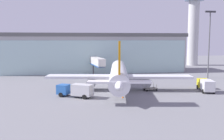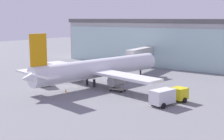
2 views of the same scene
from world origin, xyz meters
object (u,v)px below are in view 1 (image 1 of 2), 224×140
Objects in this scene: baggage_cart at (150,88)px; control_tower at (194,20)px; apron_light_mast at (209,39)px; fuel_truck at (206,85)px; jet_bridge at (97,62)px; airplane at (119,75)px; catering_truck at (76,90)px; safety_cone_nose at (123,97)px; safety_cone_wingtip at (63,88)px.

control_tower is at bearing -131.70° from baggage_cart.
apron_light_mast is 23.64m from fuel_truck.
fuel_truck is (21.20, -27.61, -3.00)m from jet_bridge.
airplane is 11.91m from catering_truck.
catering_truck is at bearing -132.37° from control_tower.
control_tower is 64.12m from fuel_truck.
airplane is (-29.29, -13.36, -8.09)m from apron_light_mast.
control_tower reaches higher than safety_cone_nose.
safety_cone_nose is (-7.56, -6.23, -0.23)m from baggage_cart.
baggage_cart is at bearing -124.01° from control_tower.
baggage_cart reaches higher than safety_cone_wingtip.
airplane is (2.72, -22.50, -1.02)m from jet_bridge.
catering_truck is (-9.77, -6.53, -1.98)m from airplane.
fuel_truck is at bearing -95.13° from airplane.
fuel_truck is at bearing -148.43° from jet_bridge.
safety_cone_nose is at bearing -163.02° from catering_truck.
apron_light_mast is 35.54× the size of safety_cone_wingtip.
fuel_truck is at bearing -120.34° from apron_light_mast.
apron_light_mast reaches higher than catering_truck.
apron_light_mast is at bearing -15.69° from fuel_truck.
apron_light_mast is 2.64× the size of catering_truck.
baggage_cart is (9.46, -24.92, -3.96)m from jet_bridge.
safety_cone_wingtip is (-9.83, -20.18, -4.19)m from jet_bridge.
control_tower is 80.34m from catering_truck.
safety_cone_wingtip is (-11.73, 10.98, 0.00)m from safety_cone_nose.
baggage_cart is (-11.74, 2.68, -0.97)m from fuel_truck.
catering_truck is 28.28m from fuel_truck.
apron_light_mast is at bearing -109.84° from control_tower.
safety_cone_wingtip is at bearing -42.23° from catering_truck.
catering_truck is (-7.05, -29.03, -3.00)m from jet_bridge.
safety_cone_wingtip is (-41.83, -11.03, -11.26)m from apron_light_mast.
baggage_cart is at bearing -135.68° from catering_truck.
control_tower is 1.67× the size of apron_light_mast.
safety_cone_nose is at bearing 177.55° from jet_bridge.
control_tower is 76.72m from safety_cone_nose.
apron_light_mast reaches higher than fuel_truck.
apron_light_mast is (-13.68, -37.91, -8.20)m from control_tower.
airplane is 11.76× the size of baggage_cart.
safety_cone_wingtip is at bearing 136.89° from safety_cone_nose.
jet_bridge is 34.94m from fuel_truck.
airplane reaches higher than baggage_cart.
control_tower reaches higher than fuel_truck.
safety_cone_nose is (-0.82, -8.66, -3.17)m from airplane.
jet_bridge is 0.43× the size of airplane.
baggage_cart reaches higher than safety_cone_nose.
catering_truck reaches higher than safety_cone_wingtip.
safety_cone_nose is at bearing -175.08° from airplane.
fuel_truck is (28.25, 1.43, 0.00)m from catering_truck.
jet_bridge is 2.03× the size of catering_truck.
jet_bridge is 30.03m from catering_truck.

